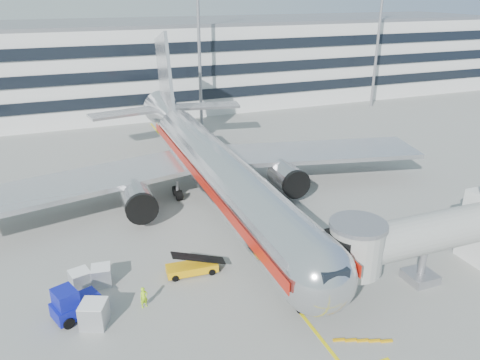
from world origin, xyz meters
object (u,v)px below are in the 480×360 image
object	(u,v)px
cargo_container_front	(94,314)
belt_loader	(192,267)
baggage_tug	(73,304)
main_jet	(211,164)
cargo_container_right	(102,275)
cargo_container_left	(80,280)
ramp_worker	(144,297)

from	to	relation	value
cargo_container_front	belt_loader	bearing A→B (deg)	24.61
baggage_tug	cargo_container_front	world-z (taller)	baggage_tug
main_jet	cargo_container_front	world-z (taller)	main_jet
cargo_container_right	cargo_container_front	bearing A→B (deg)	-101.51
cargo_container_left	cargo_container_front	size ratio (longest dim) A/B	0.79
belt_loader	cargo_container_right	world-z (taller)	belt_loader
main_jet	belt_loader	bearing A→B (deg)	-114.89
baggage_tug	belt_loader	bearing A→B (deg)	13.58
ramp_worker	cargo_container_front	bearing A→B (deg)	175.06
baggage_tug	cargo_container_front	size ratio (longest dim) A/B	1.67
cargo_container_front	ramp_worker	distance (m)	3.52
belt_loader	ramp_worker	size ratio (longest dim) A/B	2.66
cargo_container_left	cargo_container_right	xyz separation A→B (m)	(1.56, -0.01, 0.01)
cargo_container_right	main_jet	bearing A→B (deg)	41.79
belt_loader	ramp_worker	distance (m)	5.18
cargo_container_left	cargo_container_front	world-z (taller)	cargo_container_front
belt_loader	cargo_container_front	xyz separation A→B (m)	(-7.77, -3.56, 0.31)
cargo_container_left	cargo_container_front	xyz separation A→B (m)	(0.60, -4.71, 0.14)
cargo_container_front	cargo_container_left	bearing A→B (deg)	97.26
belt_loader	ramp_worker	world-z (taller)	belt_loader
belt_loader	main_jet	bearing A→B (deg)	65.11
baggage_tug	cargo_container_front	distance (m)	1.86
baggage_tug	cargo_container_left	size ratio (longest dim) A/B	2.11
cargo_container_right	baggage_tug	bearing A→B (deg)	-123.44
cargo_container_front	ramp_worker	bearing A→B (deg)	11.55
cargo_container_right	cargo_container_left	bearing A→B (deg)	179.62
cargo_container_left	cargo_container_right	distance (m)	1.56
belt_loader	baggage_tug	xyz separation A→B (m)	(-9.00, -2.18, 0.46)
ramp_worker	main_jet	bearing A→B (deg)	40.05
main_jet	belt_loader	xyz separation A→B (m)	(-5.73, -12.36, -3.66)
ramp_worker	belt_loader	bearing A→B (deg)	16.97
baggage_tug	cargo_container_right	distance (m)	3.98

